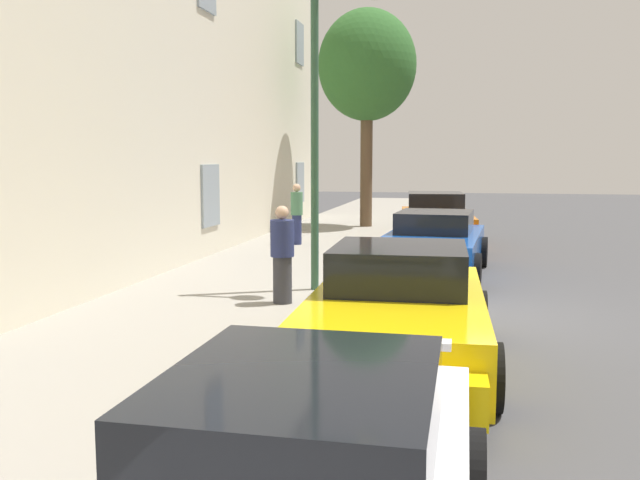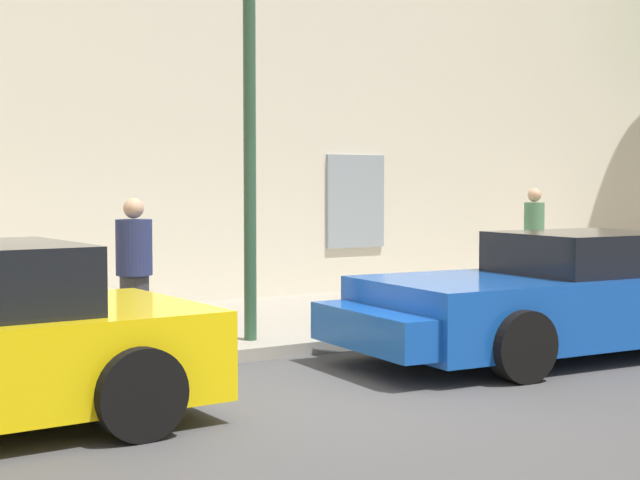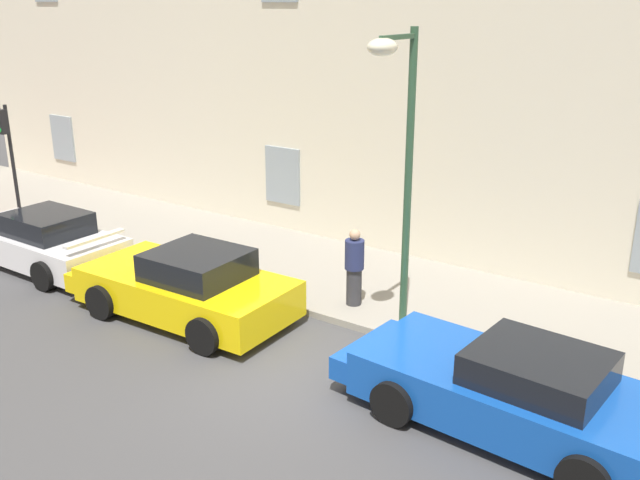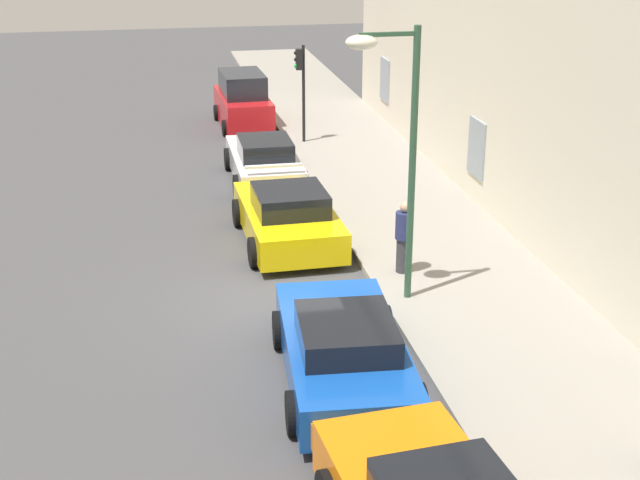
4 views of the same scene
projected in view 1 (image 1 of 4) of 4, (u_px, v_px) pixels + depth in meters
The scene contains 9 objects.
ground_plane at pixel (464, 314), 11.00m from camera, with size 80.00×80.00×0.00m, color #444447.
sidewalk at pixel (222, 299), 11.83m from camera, with size 60.00×3.97×0.14m, color gray.
sportscar_yellow_flank at pixel (396, 318), 8.04m from camera, with size 4.79×2.34×1.42m.
sportscar_white_middle at pixel (432, 248), 14.49m from camera, with size 5.08×2.43×1.34m.
sportscar_tail_end at pixel (436, 224), 19.21m from camera, with size 5.22×2.45×1.52m.
tree_near_kerb at pixel (367, 67), 23.23m from camera, with size 3.35×3.35×7.40m.
street_lamp at pixel (339, 76), 11.80m from camera, with size 0.44×1.42×5.44m.
pedestrian_admiring at pixel (282, 254), 11.07m from camera, with size 0.51×0.51×1.59m.
pedestrian_strolling at pixel (297, 213), 18.71m from camera, with size 0.44×0.44×1.67m.
Camera 1 is at (-11.03, 0.06, 2.49)m, focal length 38.34 mm.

